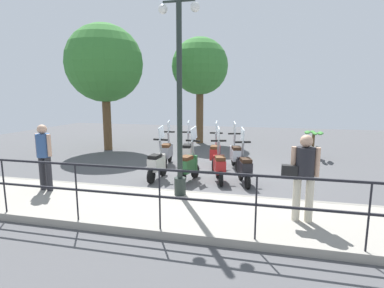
{
  "coord_description": "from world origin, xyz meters",
  "views": [
    {
      "loc": [
        -8.79,
        -1.67,
        2.44
      ],
      "look_at": [
        0.2,
        0.5,
        0.9
      ],
      "focal_mm": 28.0,
      "sensor_mm": 36.0,
      "label": 1
    }
  ],
  "objects_px": {
    "lamp_post_near": "(180,106)",
    "scooter_near_2": "(189,165)",
    "tree_large": "(104,64)",
    "scooter_near_0": "(244,167)",
    "pedestrian_distant": "(44,152)",
    "tree_distant": "(200,67)",
    "scooter_far_0": "(236,154)",
    "scooter_far_3": "(167,151)",
    "pedestrian_with_bag": "(303,171)",
    "scooter_near_1": "(219,165)",
    "scooter_near_3": "(157,163)",
    "scooter_far_1": "(215,153)",
    "potted_palm": "(313,147)",
    "scooter_far_2": "(188,152)"
  },
  "relations": [
    {
      "from": "lamp_post_near",
      "to": "scooter_near_2",
      "type": "xyz_separation_m",
      "value": [
        1.54,
        0.19,
        -1.71
      ]
    },
    {
      "from": "tree_large",
      "to": "scooter_near_0",
      "type": "relative_size",
      "value": 3.5
    },
    {
      "from": "pedestrian_distant",
      "to": "tree_large",
      "type": "height_order",
      "value": "tree_large"
    },
    {
      "from": "tree_large",
      "to": "scooter_near_2",
      "type": "distance_m",
      "value": 6.94
    },
    {
      "from": "pedestrian_distant",
      "to": "tree_distant",
      "type": "xyz_separation_m",
      "value": [
        8.73,
        -1.91,
        2.67
      ]
    },
    {
      "from": "scooter_far_0",
      "to": "scooter_far_3",
      "type": "relative_size",
      "value": 1.0
    },
    {
      "from": "pedestrian_with_bag",
      "to": "scooter_near_1",
      "type": "bearing_deg",
      "value": 38.2
    },
    {
      "from": "pedestrian_with_bag",
      "to": "pedestrian_distant",
      "type": "distance_m",
      "value": 5.79
    },
    {
      "from": "scooter_near_3",
      "to": "scooter_far_1",
      "type": "bearing_deg",
      "value": -31.83
    },
    {
      "from": "pedestrian_distant",
      "to": "scooter_near_0",
      "type": "height_order",
      "value": "pedestrian_distant"
    },
    {
      "from": "pedestrian_distant",
      "to": "potted_palm",
      "type": "bearing_deg",
      "value": 142.38
    },
    {
      "from": "scooter_far_0",
      "to": "scooter_far_3",
      "type": "xyz_separation_m",
      "value": [
        -0.06,
        2.36,
        0.0
      ]
    },
    {
      "from": "lamp_post_near",
      "to": "scooter_near_0",
      "type": "height_order",
      "value": "lamp_post_near"
    },
    {
      "from": "pedestrian_distant",
      "to": "scooter_far_3",
      "type": "bearing_deg",
      "value": 165.32
    },
    {
      "from": "tree_large",
      "to": "potted_palm",
      "type": "relative_size",
      "value": 5.08
    },
    {
      "from": "tree_large",
      "to": "scooter_near_1",
      "type": "relative_size",
      "value": 3.5
    },
    {
      "from": "potted_palm",
      "to": "scooter_near_0",
      "type": "distance_m",
      "value": 4.62
    },
    {
      "from": "pedestrian_distant",
      "to": "potted_palm",
      "type": "xyz_separation_m",
      "value": [
        6.07,
        -6.91,
        -0.63
      ]
    },
    {
      "from": "tree_distant",
      "to": "scooter_near_1",
      "type": "distance_m",
      "value": 7.6
    },
    {
      "from": "scooter_far_0",
      "to": "scooter_far_1",
      "type": "bearing_deg",
      "value": 73.91
    },
    {
      "from": "pedestrian_with_bag",
      "to": "scooter_far_0",
      "type": "bearing_deg",
      "value": 22.71
    },
    {
      "from": "scooter_far_0",
      "to": "scooter_far_1",
      "type": "xyz_separation_m",
      "value": [
        0.01,
        0.69,
        0.0
      ]
    },
    {
      "from": "scooter_near_1",
      "to": "lamp_post_near",
      "type": "bearing_deg",
      "value": 144.13
    },
    {
      "from": "scooter_far_0",
      "to": "scooter_far_1",
      "type": "distance_m",
      "value": 0.69
    },
    {
      "from": "tree_large",
      "to": "scooter_far_2",
      "type": "distance_m",
      "value": 5.69
    },
    {
      "from": "scooter_near_1",
      "to": "scooter_near_3",
      "type": "bearing_deg",
      "value": 81.39
    },
    {
      "from": "pedestrian_distant",
      "to": "tree_distant",
      "type": "relative_size",
      "value": 0.31
    },
    {
      "from": "scooter_near_0",
      "to": "scooter_near_2",
      "type": "bearing_deg",
      "value": 76.95
    },
    {
      "from": "tree_large",
      "to": "scooter_far_1",
      "type": "xyz_separation_m",
      "value": [
        -2.09,
        -5.15,
        -3.24
      ]
    },
    {
      "from": "potted_palm",
      "to": "scooter_near_1",
      "type": "xyz_separation_m",
      "value": [
        -3.91,
        3.02,
        0.04
      ]
    },
    {
      "from": "potted_palm",
      "to": "scooter_near_2",
      "type": "bearing_deg",
      "value": 136.61
    },
    {
      "from": "tree_large",
      "to": "scooter_near_3",
      "type": "bearing_deg",
      "value": -136.5
    },
    {
      "from": "pedestrian_distant",
      "to": "scooter_near_1",
      "type": "relative_size",
      "value": 1.03
    },
    {
      "from": "scooter_far_1",
      "to": "tree_large",
      "type": "bearing_deg",
      "value": 64.91
    },
    {
      "from": "pedestrian_distant",
      "to": "scooter_far_1",
      "type": "height_order",
      "value": "pedestrian_distant"
    },
    {
      "from": "scooter_far_3",
      "to": "scooter_far_2",
      "type": "bearing_deg",
      "value": -88.49
    },
    {
      "from": "scooter_near_0",
      "to": "pedestrian_with_bag",
      "type": "bearing_deg",
      "value": -171.37
    },
    {
      "from": "scooter_near_2",
      "to": "pedestrian_with_bag",
      "type": "bearing_deg",
      "value": -118.29
    },
    {
      "from": "tree_large",
      "to": "scooter_far_0",
      "type": "height_order",
      "value": "tree_large"
    },
    {
      "from": "tree_large",
      "to": "scooter_far_3",
      "type": "height_order",
      "value": "tree_large"
    },
    {
      "from": "potted_palm",
      "to": "scooter_far_0",
      "type": "distance_m",
      "value": 3.53
    },
    {
      "from": "lamp_post_near",
      "to": "tree_distant",
      "type": "bearing_deg",
      "value": 9.08
    },
    {
      "from": "pedestrian_distant",
      "to": "scooter_far_1",
      "type": "distance_m",
      "value": 5.23
    },
    {
      "from": "scooter_near_1",
      "to": "potted_palm",
      "type": "bearing_deg",
      "value": -52.78
    },
    {
      "from": "scooter_near_1",
      "to": "scooter_near_2",
      "type": "distance_m",
      "value": 0.86
    },
    {
      "from": "scooter_near_1",
      "to": "pedestrian_with_bag",
      "type": "bearing_deg",
      "value": -159.13
    },
    {
      "from": "scooter_far_1",
      "to": "potted_palm",
      "type": "bearing_deg",
      "value": -59.84
    },
    {
      "from": "lamp_post_near",
      "to": "scooter_near_1",
      "type": "distance_m",
      "value": 2.51
    },
    {
      "from": "scooter_near_2",
      "to": "scooter_near_3",
      "type": "height_order",
      "value": "same"
    },
    {
      "from": "tree_large",
      "to": "scooter_near_3",
      "type": "height_order",
      "value": "tree_large"
    }
  ]
}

